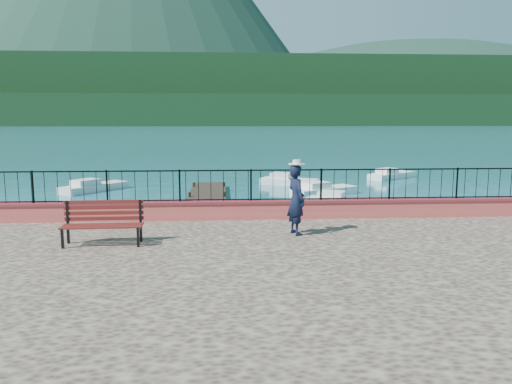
{
  "coord_description": "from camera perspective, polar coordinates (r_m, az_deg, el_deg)",
  "views": [
    {
      "loc": [
        -1.19,
        -11.62,
        4.32
      ],
      "look_at": [
        -0.26,
        2.0,
        2.3
      ],
      "focal_mm": 35.0,
      "sensor_mm": 36.0,
      "label": 1
    }
  ],
  "objects": [
    {
      "name": "boat_0",
      "position": [
        19.42,
        -20.01,
        -3.75
      ],
      "size": [
        3.62,
        1.98,
        0.8
      ],
      "primitive_type": "cube",
      "rotation": [
        0.0,
        0.0,
        -0.21
      ],
      "color": "silver",
      "rests_on": "ground"
    },
    {
      "name": "hat",
      "position": [
        13.34,
        4.67,
        3.43
      ],
      "size": [
        0.44,
        0.44,
        0.12
      ],
      "primitive_type": "cylinder",
      "color": "silver",
      "rests_on": "person"
    },
    {
      "name": "parapet",
      "position": [
        15.62,
        0.53,
        -2.02
      ],
      "size": [
        28.0,
        0.46,
        0.58
      ],
      "primitive_type": "cube",
      "color": "#CB494B",
      "rests_on": "promenade"
    },
    {
      "name": "dock",
      "position": [
        24.0,
        -5.78,
        -1.64
      ],
      "size": [
        2.0,
        16.0,
        0.3
      ],
      "primitive_type": "cube",
      "color": "#2D231C",
      "rests_on": "ground"
    },
    {
      "name": "companion_hill",
      "position": [
        612.94,
        17.41,
        7.62
      ],
      "size": [
        448.0,
        384.0,
        180.0
      ],
      "primitive_type": "ellipsoid",
      "color": "#142D23",
      "rests_on": "ground"
    },
    {
      "name": "boat_5",
      "position": [
        37.5,
        15.29,
        2.11
      ],
      "size": [
        4.13,
        3.56,
        0.8
      ],
      "primitive_type": "cube",
      "rotation": [
        0.0,
        0.0,
        0.64
      ],
      "color": "silver",
      "rests_on": "ground"
    },
    {
      "name": "far_forest",
      "position": [
        311.66,
        -3.73,
        9.25
      ],
      "size": [
        900.0,
        60.0,
        18.0
      ],
      "primitive_type": "cube",
      "color": "black",
      "rests_on": "ground"
    },
    {
      "name": "boat_3",
      "position": [
        31.38,
        -17.98,
        0.82
      ],
      "size": [
        3.58,
        4.19,
        0.8
      ],
      "primitive_type": "cube",
      "rotation": [
        0.0,
        0.0,
        0.93
      ],
      "color": "silver",
      "rests_on": "ground"
    },
    {
      "name": "boat_1",
      "position": [
        24.69,
        9.77,
        -0.85
      ],
      "size": [
        3.67,
        2.79,
        0.8
      ],
      "primitive_type": "cube",
      "rotation": [
        0.0,
        0.0,
        -0.49
      ],
      "color": "silver",
      "rests_on": "ground"
    },
    {
      "name": "foothills",
      "position": [
        372.04,
        -3.79,
        11.11
      ],
      "size": [
        900.0,
        120.0,
        44.0
      ],
      "primitive_type": "cube",
      "color": "black",
      "rests_on": "ground"
    },
    {
      "name": "park_bench",
      "position": [
        12.98,
        -17.1,
        -4.41
      ],
      "size": [
        1.97,
        0.67,
        1.09
      ],
      "rotation": [
        0.0,
        0.0,
        0.02
      ],
      "color": "black",
      "rests_on": "promenade"
    },
    {
      "name": "railing",
      "position": [
        15.5,
        0.53,
        0.76
      ],
      "size": [
        27.0,
        0.05,
        0.95
      ],
      "primitive_type": "cube",
      "color": "black",
      "rests_on": "parapet"
    },
    {
      "name": "boat_2",
      "position": [
        28.68,
        7.83,
        0.47
      ],
      "size": [
        4.15,
        3.1,
        0.8
      ],
      "primitive_type": "cube",
      "rotation": [
        0.0,
        0.0,
        0.51
      ],
      "color": "white",
      "rests_on": "ground"
    },
    {
      "name": "boat_4",
      "position": [
        32.72,
        3.84,
        1.51
      ],
      "size": [
        3.91,
        2.84,
        0.8
      ],
      "primitive_type": "cube",
      "rotation": [
        0.0,
        0.0,
        -0.47
      ],
      "color": "silver",
      "rests_on": "ground"
    },
    {
      "name": "ground",
      "position": [
        12.45,
        1.86,
        -11.88
      ],
      "size": [
        2000.0,
        2000.0,
        0.0
      ],
      "primitive_type": "plane",
      "color": "#19596B",
      "rests_on": "ground"
    },
    {
      "name": "person",
      "position": [
        13.47,
        4.62,
        -0.87
      ],
      "size": [
        0.64,
        0.8,
        1.91
      ],
      "primitive_type": "imported",
      "rotation": [
        0.0,
        0.0,
        1.88
      ],
      "color": "black",
      "rests_on": "promenade"
    }
  ]
}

